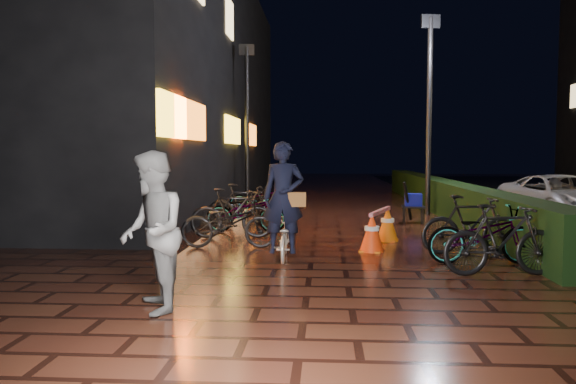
# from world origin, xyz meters

# --- Properties ---
(ground) EXTENTS (80.00, 80.00, 0.00)m
(ground) POSITION_xyz_m (0.00, 0.00, 0.00)
(ground) COLOR #381911
(ground) RESTS_ON ground
(hedge) EXTENTS (0.70, 20.00, 1.00)m
(hedge) POSITION_xyz_m (3.30, 8.00, 0.50)
(hedge) COLOR black
(hedge) RESTS_ON ground
(bystander_person) EXTENTS (1.00, 1.11, 1.87)m
(bystander_person) POSITION_xyz_m (-2.31, -3.60, 0.94)
(bystander_person) COLOR #5F5F62
(bystander_person) RESTS_ON ground
(van) EXTENTS (2.56, 4.65, 1.23)m
(van) POSITION_xyz_m (6.16, 5.94, 0.62)
(van) COLOR #A9A8AD
(van) RESTS_ON ground
(storefront_block) EXTENTS (12.09, 22.00, 9.00)m
(storefront_block) POSITION_xyz_m (-9.50, 11.50, 4.50)
(storefront_block) COLOR black
(storefront_block) RESTS_ON ground
(lamp_post_hedge) EXTENTS (0.56, 0.18, 5.87)m
(lamp_post_hedge) POSITION_xyz_m (2.72, 7.02, 3.23)
(lamp_post_hedge) COLOR black
(lamp_post_hedge) RESTS_ON ground
(lamp_post_sf) EXTENTS (0.53, 0.16, 5.50)m
(lamp_post_sf) POSITION_xyz_m (-3.00, 9.20, 3.03)
(lamp_post_sf) COLOR black
(lamp_post_sf) RESTS_ON ground
(cyclist) EXTENTS (0.74, 1.44, 2.04)m
(cyclist) POSITION_xyz_m (-1.04, -0.30, 0.76)
(cyclist) COLOR white
(cyclist) RESTS_ON ground
(traffic_barrier) EXTENTS (0.93, 1.79, 0.73)m
(traffic_barrier) POSITION_xyz_m (0.77, 1.26, 0.36)
(traffic_barrier) COLOR #FF3B0D
(traffic_barrier) RESTS_ON ground
(cart_assembly) EXTENTS (0.63, 0.61, 1.11)m
(cart_assembly) POSITION_xyz_m (1.97, 5.00, 0.57)
(cart_assembly) COLOR black
(cart_assembly) RESTS_ON ground
(parked_bikes_storefront) EXTENTS (2.11, 6.31, 1.08)m
(parked_bikes_storefront) POSITION_xyz_m (-2.26, 3.41, 0.50)
(parked_bikes_storefront) COLOR black
(parked_bikes_storefront) RESTS_ON ground
(parked_bikes_hedge) EXTENTS (1.90, 2.42, 1.08)m
(parked_bikes_hedge) POSITION_xyz_m (2.31, -0.47, 0.52)
(parked_bikes_hedge) COLOR black
(parked_bikes_hedge) RESTS_ON ground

